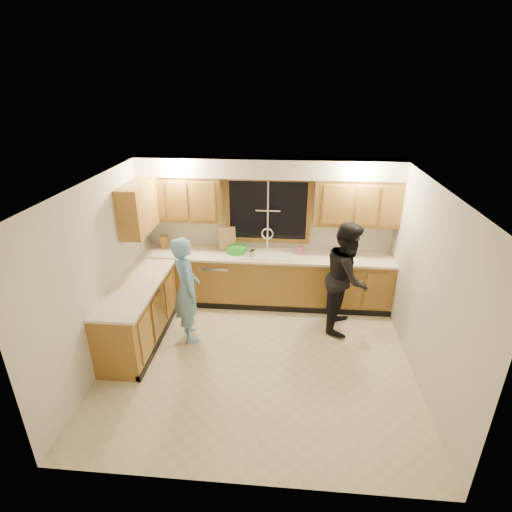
{
  "coord_description": "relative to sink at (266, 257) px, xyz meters",
  "views": [
    {
      "loc": [
        0.37,
        -4.53,
        3.62
      ],
      "look_at": [
        -0.09,
        0.65,
        1.31
      ],
      "focal_mm": 28.0,
      "sensor_mm": 36.0,
      "label": 1
    }
  ],
  "objects": [
    {
      "name": "countertop_back",
      "position": [
        0.0,
        -0.02,
        0.04
      ],
      "size": [
        4.2,
        0.63,
        0.04
      ],
      "primitive_type": "cube",
      "color": "#F6E7CF",
      "rests_on": "base_cabinets_back"
    },
    {
      "name": "stove",
      "position": [
        -1.8,
        -1.82,
        -0.41
      ],
      "size": [
        0.58,
        0.75,
        0.9
      ],
      "primitive_type": "cube",
      "color": "silver",
      "rests_on": "floor"
    },
    {
      "name": "soap_bottle",
      "position": [
        0.57,
        0.09,
        0.14
      ],
      "size": [
        0.1,
        0.1,
        0.18
      ],
      "primitive_type": "imported",
      "rotation": [
        0.0,
        0.0,
        -0.23
      ],
      "color": "#E35698",
      "rests_on": "countertop_back"
    },
    {
      "name": "upper_cabinets_left",
      "position": [
        -1.43,
        0.13,
        0.96
      ],
      "size": [
        1.35,
        0.33,
        0.75
      ],
      "primitive_type": "cube",
      "color": "olive",
      "rests_on": "wall_back"
    },
    {
      "name": "window_frame",
      "position": [
        0.0,
        0.29,
        0.74
      ],
      "size": [
        1.44,
        0.03,
        1.14
      ],
      "color": "black",
      "rests_on": "wall_back"
    },
    {
      "name": "wall_left",
      "position": [
        -2.1,
        -1.6,
        0.39
      ],
      "size": [
        0.0,
        3.8,
        3.8
      ],
      "primitive_type": "plane",
      "rotation": [
        1.57,
        0.0,
        1.57
      ],
      "color": "beige",
      "rests_on": "ground"
    },
    {
      "name": "can_right",
      "position": [
        -0.24,
        -0.18,
        0.12
      ],
      "size": [
        0.09,
        0.09,
        0.13
      ],
      "primitive_type": "cylinder",
      "rotation": [
        0.0,
        0.0,
        0.29
      ],
      "color": "#B5A88B",
      "rests_on": "countertop_back"
    },
    {
      "name": "upper_cabinets_return",
      "position": [
        -1.94,
        -0.48,
        0.96
      ],
      "size": [
        0.33,
        0.9,
        0.75
      ],
      "primitive_type": "cube",
      "color": "olive",
      "rests_on": "wall_left"
    },
    {
      "name": "base_cabinets_back",
      "position": [
        0.0,
        -0.0,
        -0.42
      ],
      "size": [
        4.2,
        0.6,
        0.88
      ],
      "primitive_type": "cube",
      "color": "olive",
      "rests_on": "ground"
    },
    {
      "name": "soffit",
      "position": [
        0.0,
        0.12,
        1.49
      ],
      "size": [
        4.2,
        0.35,
        0.3
      ],
      "primitive_type": "cube",
      "color": "white",
      "rests_on": "wall_back"
    },
    {
      "name": "man",
      "position": [
        -1.09,
        -1.13,
        -0.05
      ],
      "size": [
        0.6,
        0.7,
        1.63
      ],
      "primitive_type": "imported",
      "rotation": [
        0.0,
        0.0,
        2.01
      ],
      "color": "#70A7D4",
      "rests_on": "floor"
    },
    {
      "name": "upper_cabinets_right",
      "position": [
        1.43,
        0.13,
        0.96
      ],
      "size": [
        1.35,
        0.33,
        0.75
      ],
      "primitive_type": "cube",
      "color": "olive",
      "rests_on": "wall_back"
    },
    {
      "name": "dish_crate",
      "position": [
        -0.49,
        0.01,
        0.12
      ],
      "size": [
        0.32,
        0.31,
        0.12
      ],
      "primitive_type": "cube",
      "rotation": [
        0.0,
        0.0,
        -0.27
      ],
      "color": "green",
      "rests_on": "countertop_back"
    },
    {
      "name": "cutting_board",
      "position": [
        -0.69,
        0.18,
        0.25
      ],
      "size": [
        0.31,
        0.19,
        0.39
      ],
      "primitive_type": "cube",
      "rotation": [
        -0.21,
        0.0,
        0.34
      ],
      "color": "tan",
      "rests_on": "countertop_back"
    },
    {
      "name": "knife_block",
      "position": [
        -1.79,
        0.14,
        0.16
      ],
      "size": [
        0.13,
        0.12,
        0.22
      ],
      "primitive_type": "cube",
      "rotation": [
        0.0,
        0.0,
        0.16
      ],
      "color": "olive",
      "rests_on": "countertop_back"
    },
    {
      "name": "wall_right",
      "position": [
        2.1,
        -1.6,
        0.39
      ],
      "size": [
        0.0,
        3.8,
        3.8
      ],
      "primitive_type": "plane",
      "rotation": [
        1.57,
        0.0,
        -1.57
      ],
      "color": "beige",
      "rests_on": "ground"
    },
    {
      "name": "floor",
      "position": [
        0.0,
        -1.6,
        -0.86
      ],
      "size": [
        4.2,
        4.2,
        0.0
      ],
      "primitive_type": "plane",
      "color": "beige",
      "rests_on": "ground"
    },
    {
      "name": "wall_back",
      "position": [
        0.0,
        0.3,
        0.39
      ],
      "size": [
        4.2,
        0.0,
        4.2
      ],
      "primitive_type": "plane",
      "rotation": [
        1.57,
        0.0,
        0.0
      ],
      "color": "beige",
      "rests_on": "ground"
    },
    {
      "name": "bowl",
      "position": [
        1.22,
        -0.02,
        0.08
      ],
      "size": [
        0.28,
        0.28,
        0.05
      ],
      "primitive_type": "imported",
      "rotation": [
        0.0,
        0.0,
        -0.44
      ],
      "color": "silver",
      "rests_on": "countertop_back"
    },
    {
      "name": "sink",
      "position": [
        0.0,
        0.0,
        0.0
      ],
      "size": [
        0.86,
        0.52,
        0.57
      ],
      "color": "white",
      "rests_on": "countertop_back"
    },
    {
      "name": "dishwasher",
      "position": [
        -0.85,
        -0.01,
        -0.45
      ],
      "size": [
        0.6,
        0.56,
        0.82
      ],
      "primitive_type": "cube",
      "color": "silver",
      "rests_on": "floor"
    },
    {
      "name": "ceiling",
      "position": [
        0.0,
        -1.6,
        1.64
      ],
      "size": [
        4.2,
        4.2,
        0.0
      ],
      "primitive_type": "plane",
      "rotation": [
        3.14,
        0.0,
        0.0
      ],
      "color": "white"
    },
    {
      "name": "base_cabinets_left",
      "position": [
        -1.8,
        -1.25,
        -0.42
      ],
      "size": [
        0.6,
        1.9,
        0.88
      ],
      "primitive_type": "cube",
      "color": "olive",
      "rests_on": "ground"
    },
    {
      "name": "woman",
      "position": [
        1.27,
        -0.63,
        0.0
      ],
      "size": [
        0.83,
        0.97,
        1.74
      ],
      "primitive_type": "imported",
      "rotation": [
        0.0,
        0.0,
        1.34
      ],
      "color": "black",
      "rests_on": "floor"
    },
    {
      "name": "countertop_left",
      "position": [
        -1.79,
        -1.25,
        0.04
      ],
      "size": [
        0.63,
        1.9,
        0.04
      ],
      "primitive_type": "cube",
      "color": "#F6E7CF",
      "rests_on": "base_cabinets_left"
    },
    {
      "name": "can_left",
      "position": [
        -0.21,
        -0.13,
        0.12
      ],
      "size": [
        0.08,
        0.08,
        0.13
      ],
      "primitive_type": "cylinder",
      "rotation": [
        0.0,
        0.0,
        -0.21
      ],
      "color": "#B5A88B",
      "rests_on": "countertop_back"
    }
  ]
}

